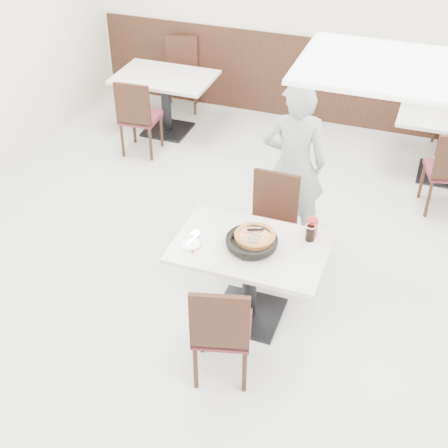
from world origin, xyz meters
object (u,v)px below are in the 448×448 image
(main_table, at_px, (249,282))
(bg_table_left, at_px, (166,104))
(red_cup, at_px, (312,228))
(bg_chair_left_near, at_px, (140,116))
(pizza_pan, at_px, (252,243))
(side_plate, at_px, (191,244))
(bg_chair_left_far, at_px, (182,76))
(pizza, at_px, (255,237))
(cola_glass, at_px, (310,233))
(diner_person, at_px, (294,165))
(bg_chair_right_near, at_px, (448,169))
(chair_near, at_px, (222,326))
(chair_far, at_px, (269,229))

(main_table, height_order, bg_table_left, same)
(red_cup, height_order, bg_chair_left_near, bg_chair_left_near)
(pizza_pan, distance_m, side_plate, 0.48)
(side_plate, relative_size, bg_chair_left_far, 0.17)
(pizza, height_order, side_plate, pizza)
(side_plate, xyz_separation_m, cola_glass, (0.86, 0.38, 0.06))
(pizza_pan, bearing_deg, diner_person, 89.22)
(bg_chair_right_near, bearing_deg, main_table, -138.06)
(chair_near, xyz_separation_m, side_plate, (-0.44, 0.49, 0.28))
(cola_glass, relative_size, bg_chair_left_far, 0.14)
(side_plate, relative_size, red_cup, 1.00)
(red_cup, distance_m, bg_chair_left_far, 4.12)
(side_plate, bearing_deg, chair_near, -48.14)
(pizza, bearing_deg, bg_chair_right_near, 57.78)
(diner_person, relative_size, bg_chair_left_far, 1.74)
(pizza, bearing_deg, diner_person, 89.44)
(pizza_pan, relative_size, pizza, 1.26)
(pizza_pan, bearing_deg, red_cup, 37.66)
(bg_table_left, bearing_deg, main_table, -54.64)
(pizza_pan, distance_m, bg_chair_right_near, 2.67)
(pizza, height_order, diner_person, diner_person)
(chair_near, distance_m, red_cup, 1.09)
(chair_far, bearing_deg, main_table, 92.96)
(cola_glass, height_order, bg_chair_left_near, bg_chair_left_near)
(pizza, relative_size, bg_chair_left_near, 0.33)
(chair_near, distance_m, bg_chair_left_far, 4.67)
(pizza, relative_size, bg_chair_left_far, 0.33)
(diner_person, bearing_deg, bg_chair_right_near, -157.81)
(pizza, relative_size, diner_person, 0.19)
(pizza, xyz_separation_m, bg_chair_right_near, (1.38, 2.20, -0.34))
(main_table, relative_size, red_cup, 7.50)
(chair_far, distance_m, bg_table_left, 3.01)
(main_table, distance_m, cola_glass, 0.65)
(side_plate, height_order, bg_chair_left_far, bg_chair_left_far)
(pizza_pan, xyz_separation_m, bg_chair_left_near, (-2.11, 2.29, -0.32))
(chair_far, height_order, cola_glass, chair_far)
(main_table, height_order, pizza_pan, pizza_pan)
(main_table, relative_size, cola_glass, 9.23)
(main_table, xyz_separation_m, red_cup, (0.42, 0.29, 0.45))
(diner_person, bearing_deg, main_table, 73.35)
(bg_table_left, xyz_separation_m, bg_chair_left_far, (-0.07, 0.67, 0.10))
(main_table, bearing_deg, bg_chair_right_near, 57.90)
(main_table, height_order, red_cup, red_cup)
(red_cup, relative_size, bg_table_left, 0.13)
(bg_table_left, relative_size, bg_chair_left_far, 1.26)
(main_table, height_order, side_plate, side_plate)
(bg_chair_right_near, bearing_deg, chair_near, -131.95)
(bg_chair_right_near, bearing_deg, bg_chair_left_near, 163.53)
(red_cup, distance_m, diner_person, 0.98)
(cola_glass, bearing_deg, main_table, -151.11)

